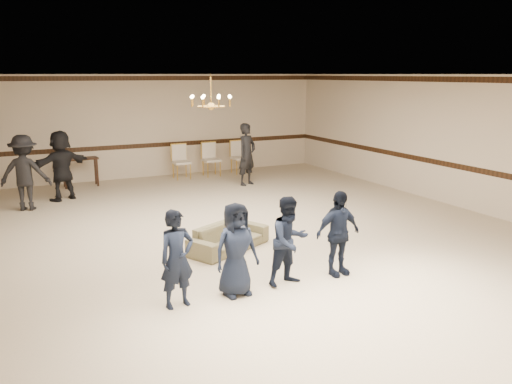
% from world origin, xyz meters
% --- Properties ---
extents(room, '(12.01, 14.01, 3.21)m').
position_xyz_m(room, '(0.00, 0.00, 1.60)').
color(room, '#B5A78B').
rests_on(room, ground).
extents(chair_rail, '(12.00, 0.02, 0.14)m').
position_xyz_m(chair_rail, '(0.00, 6.99, 1.00)').
color(chair_rail, black).
rests_on(chair_rail, wall_back).
extents(crown_molding, '(12.00, 0.02, 0.14)m').
position_xyz_m(crown_molding, '(0.00, 6.99, 3.08)').
color(crown_molding, black).
rests_on(crown_molding, wall_back).
extents(chandelier, '(0.94, 0.94, 0.89)m').
position_xyz_m(chandelier, '(0.00, 1.00, 2.88)').
color(chandelier, '#BA8C3B').
rests_on(chandelier, ceiling).
extents(boy_a, '(0.56, 0.41, 1.40)m').
position_xyz_m(boy_a, '(-1.96, -2.60, 0.70)').
color(boy_a, black).
rests_on(boy_a, floor).
extents(boy_b, '(0.71, 0.49, 1.40)m').
position_xyz_m(boy_b, '(-1.06, -2.60, 0.70)').
color(boy_b, black).
rests_on(boy_b, floor).
extents(boy_c, '(0.75, 0.63, 1.40)m').
position_xyz_m(boy_c, '(-0.16, -2.60, 0.70)').
color(boy_c, black).
rests_on(boy_c, floor).
extents(boy_d, '(0.84, 0.38, 1.40)m').
position_xyz_m(boy_d, '(0.74, -2.60, 0.70)').
color(boy_d, black).
rests_on(boy_d, floor).
extents(settee, '(1.78, 1.33, 0.49)m').
position_xyz_m(settee, '(-0.36, -0.68, 0.24)').
color(settee, '#746D4D').
rests_on(settee, floor).
extents(adult_left, '(1.33, 1.03, 1.81)m').
position_xyz_m(adult_left, '(-3.55, 4.17, 0.91)').
color(adult_left, black).
rests_on(adult_left, floor).
extents(adult_mid, '(1.75, 1.19, 1.81)m').
position_xyz_m(adult_mid, '(-2.65, 4.87, 0.91)').
color(adult_mid, black).
rests_on(adult_mid, floor).
extents(adult_right, '(0.78, 0.68, 1.81)m').
position_xyz_m(adult_right, '(2.45, 4.47, 0.91)').
color(adult_right, black).
rests_on(adult_right, floor).
extents(banquet_chair_left, '(0.51, 0.51, 1.06)m').
position_xyz_m(banquet_chair_left, '(1.01, 6.19, 0.53)').
color(banquet_chair_left, beige).
rests_on(banquet_chair_left, floor).
extents(banquet_chair_mid, '(0.51, 0.51, 1.06)m').
position_xyz_m(banquet_chair_mid, '(2.01, 6.19, 0.53)').
color(banquet_chair_mid, beige).
rests_on(banquet_chair_mid, floor).
extents(banquet_chair_right, '(0.52, 0.52, 1.06)m').
position_xyz_m(banquet_chair_right, '(3.01, 6.19, 0.53)').
color(banquet_chair_right, beige).
rests_on(banquet_chair_right, floor).
extents(console_table, '(1.03, 0.50, 0.84)m').
position_xyz_m(console_table, '(-1.99, 6.39, 0.42)').
color(console_table, black).
rests_on(console_table, floor).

